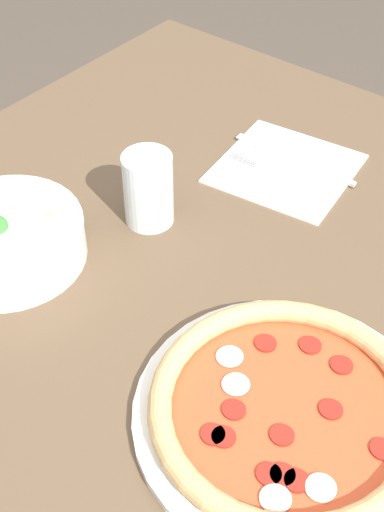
{
  "coord_description": "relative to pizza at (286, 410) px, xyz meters",
  "views": [
    {
      "loc": [
        -0.52,
        -0.4,
        1.42
      ],
      "look_at": [
        0.01,
        0.02,
        0.78
      ],
      "focal_mm": 50.0,
      "sensor_mm": 36.0,
      "label": 1
    }
  ],
  "objects": [
    {
      "name": "dining_table",
      "position": [
        0.11,
        0.2,
        -0.12
      ],
      "size": [
        1.12,
        1.04,
        0.76
      ],
      "color": "brown",
      "rests_on": "ground_plane"
    },
    {
      "name": "pizza",
      "position": [
        0.0,
        0.0,
        0.0
      ],
      "size": [
        0.33,
        0.33,
        0.04
      ],
      "color": "white",
      "rests_on": "dining_table"
    },
    {
      "name": "bowl",
      "position": [
        -0.01,
        0.43,
        0.02
      ],
      "size": [
        0.21,
        0.21,
        0.08
      ],
      "color": "white",
      "rests_on": "dining_table"
    },
    {
      "name": "napkin",
      "position": [
        0.38,
        0.25,
        -0.02
      ],
      "size": [
        0.22,
        0.22,
        0.0
      ],
      "color": "white",
      "rests_on": "dining_table"
    },
    {
      "name": "fork",
      "position": [
        0.35,
        0.25,
        -0.01
      ],
      "size": [
        0.02,
        0.18,
        0.0
      ],
      "rotation": [
        0.0,
        0.0,
        1.58
      ],
      "color": "silver",
      "rests_on": "napkin"
    },
    {
      "name": "knife",
      "position": [
        0.41,
        0.24,
        -0.01
      ],
      "size": [
        0.02,
        0.21,
        0.01
      ],
      "rotation": [
        0.0,
        0.0,
        1.58
      ],
      "color": "silver",
      "rests_on": "napkin"
    },
    {
      "name": "glass",
      "position": [
        0.16,
        0.33,
        0.04
      ],
      "size": [
        0.07,
        0.07,
        0.11
      ],
      "color": "silver",
      "rests_on": "dining_table"
    }
  ]
}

